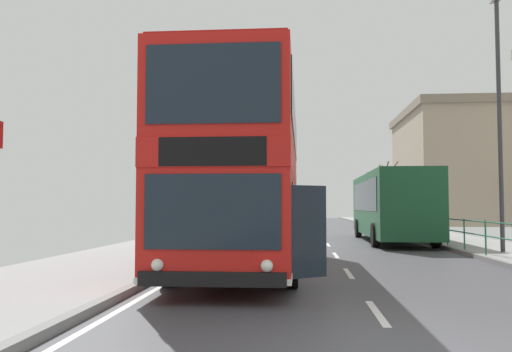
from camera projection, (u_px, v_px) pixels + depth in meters
double_decker_bus_main at (246, 177)px, 13.92m from camera, size 3.24×10.82×4.55m
background_bus_far_lane at (391, 205)px, 24.50m from camera, size 2.68×10.61×3.07m
pedestrian_railing_far_kerb at (486, 231)px, 16.22m from camera, size 0.05×29.82×1.05m
street_lamp_far_side at (499, 103)px, 17.56m from camera, size 0.28×0.60×8.51m
bare_tree_far_00 at (385, 193)px, 43.71m from camera, size 2.48×2.16×5.24m
background_building_01 at (474, 166)px, 49.25m from camera, size 12.85×15.02×10.57m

